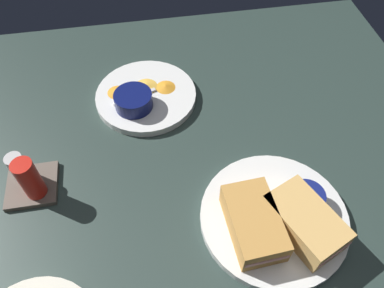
{
  "coord_description": "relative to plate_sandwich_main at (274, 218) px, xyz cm",
  "views": [
    {
      "loc": [
        -33.72,
        5.96,
        59.64
      ],
      "look_at": [
        9.41,
        -1.49,
        3.0
      ],
      "focal_mm": 35.38,
      "sensor_mm": 36.0,
      "label": 1
    }
  ],
  "objects": [
    {
      "name": "sandwich_half_near",
      "position": [
        -1.73,
        4.46,
        3.2
      ],
      "size": [
        13.63,
        8.32,
        4.8
      ],
      "color": "#C68C42",
      "rests_on": "plate_sandwich_main"
    },
    {
      "name": "plantain_chip_scatter",
      "position": [
        33.32,
        19.6,
        1.1
      ],
      "size": [
        10.17,
        16.61,
        0.6
      ],
      "color": "gold",
      "rests_on": "plate_chips_companion"
    },
    {
      "name": "ramekin_dark_sauce",
      "position": [
        1.2,
        -5.54,
        2.64
      ],
      "size": [
        6.11,
        6.11,
        3.4
      ],
      "color": "navy",
      "rests_on": "plate_sandwich_main"
    },
    {
      "name": "condiment_caddy",
      "position": [
        13.41,
        41.12,
        2.61
      ],
      "size": [
        9.0,
        9.0,
        9.5
      ],
      "color": "brown",
      "rests_on": "ground_plane"
    },
    {
      "name": "sandwich_half_far",
      "position": [
        -2.99,
        -3.73,
        3.2
      ],
      "size": [
        14.95,
        12.12,
        4.8
      ],
      "color": "tan",
      "rests_on": "plate_sandwich_main"
    },
    {
      "name": "plate_chips_companion",
      "position": [
        32.78,
        18.68,
        0.0
      ],
      "size": [
        21.74,
        21.74,
        1.6
      ],
      "primitive_type": "cylinder",
      "color": "silver",
      "rests_on": "ground_plane"
    },
    {
      "name": "ground_plane",
      "position": [
        6.98,
        12.83,
        -2.3
      ],
      "size": [
        110.0,
        110.0,
        3.0
      ],
      "primitive_type": "cube",
      "color": "#283833"
    },
    {
      "name": "spoon_by_dark_ramekin",
      "position": [
        0.22,
        -0.51,
        1.16
      ],
      "size": [
        3.35,
        9.96,
        0.8
      ],
      "color": "silver",
      "rests_on": "plate_sandwich_main"
    },
    {
      "name": "spoon_by_gravy_ramekin",
      "position": [
        31.32,
        23.15,
        1.16
      ],
      "size": [
        4.5,
        9.83,
        0.8
      ],
      "color": "silver",
      "rests_on": "plate_chips_companion"
    },
    {
      "name": "plate_sandwich_main",
      "position": [
        0.0,
        0.0,
        0.0
      ],
      "size": [
        25.17,
        25.17,
        1.6
      ],
      "primitive_type": "cylinder",
      "color": "silver",
      "rests_on": "ground_plane"
    },
    {
      "name": "ramekin_light_gravy",
      "position": [
        29.52,
        21.4,
        2.6
      ],
      "size": [
        7.92,
        7.92,
        3.32
      ],
      "color": "#0C144C",
      "rests_on": "plate_chips_companion"
    }
  ]
}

